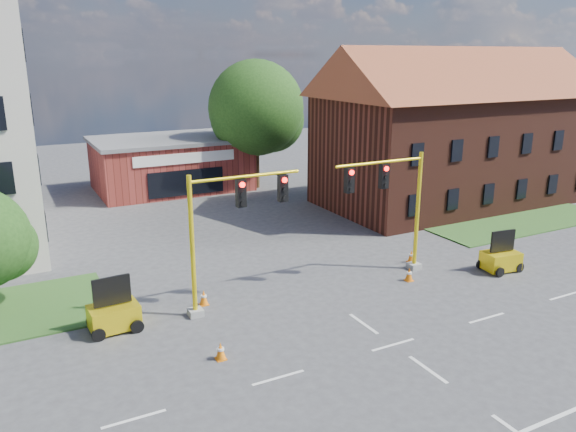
% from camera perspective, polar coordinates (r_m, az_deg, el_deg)
% --- Properties ---
extents(ground, '(120.00, 120.00, 0.00)m').
position_cam_1_polar(ground, '(22.75, 10.64, -12.74)').
color(ground, '#3E3E40').
rests_on(ground, ground).
extents(grass_verge_ne, '(14.00, 4.00, 0.08)m').
position_cam_1_polar(grass_verge_ne, '(40.70, 22.99, -0.66)').
color(grass_verge_ne, '#335A22').
rests_on(grass_verge_ne, ground).
extents(lane_markings, '(60.00, 36.00, 0.01)m').
position_cam_1_polar(lane_markings, '(20.83, 15.90, -16.02)').
color(lane_markings, silver).
rests_on(lane_markings, ground).
extents(brick_shop, '(12.40, 8.40, 4.30)m').
position_cam_1_polar(brick_shop, '(47.97, -11.80, 5.28)').
color(brick_shop, maroon).
rests_on(brick_shop, ground).
extents(townhouse_row, '(21.00, 11.00, 11.50)m').
position_cam_1_polar(townhouse_row, '(44.22, 16.85, 8.99)').
color(townhouse_row, '#492016').
rests_on(townhouse_row, ground).
extents(tree_large, '(8.20, 7.81, 10.57)m').
position_cam_1_polar(tree_large, '(47.04, -2.86, 10.60)').
color(tree_large, '#362313').
rests_on(tree_large, ground).
extents(signal_mast_west, '(5.30, 0.60, 6.20)m').
position_cam_1_polar(signal_mast_west, '(24.04, -6.06, -0.80)').
color(signal_mast_west, gray).
rests_on(signal_mast_west, ground).
extents(signal_mast_east, '(5.30, 0.60, 6.20)m').
position_cam_1_polar(signal_mast_east, '(28.26, 10.58, 1.58)').
color(signal_mast_east, gray).
rests_on(signal_mast_east, ground).
extents(trailer_west, '(2.02, 1.41, 2.21)m').
position_cam_1_polar(trailer_west, '(24.24, -17.27, -9.51)').
color(trailer_west, yellow).
rests_on(trailer_west, ground).
extents(trailer_east, '(1.97, 1.45, 2.08)m').
position_cam_1_polar(trailer_east, '(31.28, 20.80, -4.07)').
color(trailer_east, yellow).
rests_on(trailer_east, ground).
extents(cone_a, '(0.40, 0.40, 0.70)m').
position_cam_1_polar(cone_a, '(21.43, -6.87, -13.46)').
color(cone_a, orange).
rests_on(cone_a, ground).
extents(cone_b, '(0.40, 0.40, 0.70)m').
position_cam_1_polar(cone_b, '(25.77, -8.55, -8.21)').
color(cone_b, orange).
rests_on(cone_b, ground).
extents(cone_c, '(0.40, 0.40, 0.70)m').
position_cam_1_polar(cone_c, '(28.70, 12.20, -5.82)').
color(cone_c, orange).
rests_on(cone_c, ground).
extents(cone_d, '(0.40, 0.40, 0.70)m').
position_cam_1_polar(cone_d, '(31.22, 12.41, -4.02)').
color(cone_d, orange).
rests_on(cone_d, ground).
extents(pickup_white, '(5.32, 3.63, 1.35)m').
position_cam_1_polar(pickup_white, '(40.82, 10.85, 1.33)').
color(pickup_white, white).
rests_on(pickup_white, ground).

